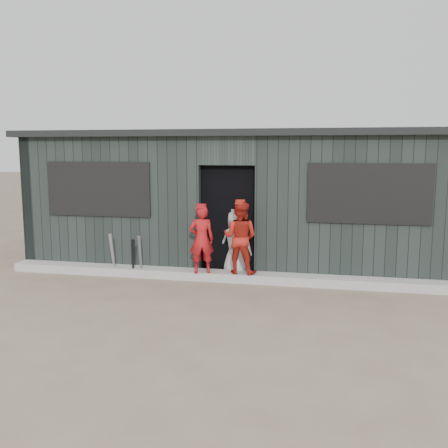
% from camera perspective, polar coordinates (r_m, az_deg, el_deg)
% --- Properties ---
extents(ground, '(80.00, 80.00, 0.00)m').
position_cam_1_polar(ground, '(7.11, -3.01, -10.11)').
color(ground, '#766251').
rests_on(ground, ground).
extents(curb, '(8.00, 0.36, 0.15)m').
position_cam_1_polar(curb, '(8.79, 0.03, -5.96)').
color(curb, '#A5A49F').
rests_on(curb, ground).
extents(bat_left, '(0.08, 0.22, 0.79)m').
position_cam_1_polar(bat_left, '(9.24, -12.60, -3.41)').
color(bat_left, '#9A9AA2').
rests_on(bat_left, ground).
extents(bat_mid, '(0.08, 0.16, 0.76)m').
position_cam_1_polar(bat_mid, '(9.07, -9.54, -3.63)').
color(bat_mid, gray).
rests_on(bat_mid, ground).
extents(bat_right, '(0.19, 0.30, 0.71)m').
position_cam_1_polar(bat_right, '(9.06, -10.35, -3.84)').
color(bat_right, black).
rests_on(bat_right, ground).
extents(player_red_left, '(0.50, 0.40, 1.18)m').
position_cam_1_polar(player_red_left, '(8.59, -2.59, -1.77)').
color(player_red_left, '#AE1518').
rests_on(player_red_left, curb).
extents(player_red_right, '(0.67, 0.56, 1.25)m').
position_cam_1_polar(player_red_right, '(8.57, 1.85, -1.54)').
color(player_red_right, '#B02015').
rests_on(player_red_right, curb).
extents(player_grey_back, '(0.63, 0.45, 1.19)m').
position_cam_1_polar(player_grey_back, '(8.95, 1.35, -2.27)').
color(player_grey_back, '#AFAFAF').
rests_on(player_grey_back, ground).
extents(dugout, '(8.30, 3.30, 2.62)m').
position_cam_1_polar(dugout, '(10.21, 1.96, 2.97)').
color(dugout, black).
rests_on(dugout, ground).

